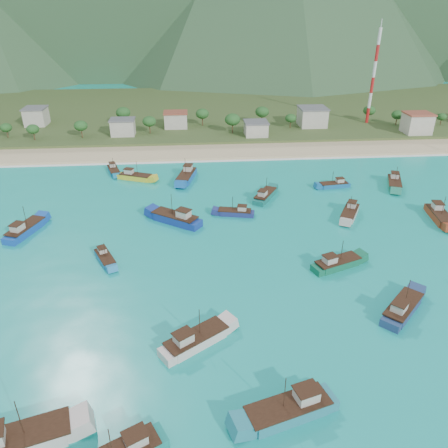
{
  "coord_description": "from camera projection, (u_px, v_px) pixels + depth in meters",
  "views": [
    {
      "loc": [
        -5.62,
        -68.4,
        47.96
      ],
      "look_at": [
        1.36,
        18.0,
        3.0
      ],
      "focal_mm": 35.0,
      "sensor_mm": 36.0,
      "label": 1
    }
  ],
  "objects": [
    {
      "name": "boat_23",
      "position": [
        114.0,
        171.0,
        134.6
      ],
      "size": [
        5.24,
        9.38,
        5.32
      ],
      "rotation": [
        0.0,
        0.0,
        3.45
      ],
      "color": "#116D99",
      "rests_on": "ground"
    },
    {
      "name": "ground",
      "position": [
        224.0,
        282.0,
        83.01
      ],
      "size": [
        600.0,
        600.0,
        0.0
      ],
      "primitive_type": "plane",
      "color": "#0D9984",
      "rests_on": "ground"
    },
    {
      "name": "boat_7",
      "position": [
        135.0,
        177.0,
        129.48
      ],
      "size": [
        10.87,
        6.8,
        6.19
      ],
      "rotation": [
        0.0,
        0.0,
        4.33
      ],
      "color": "gold",
      "rests_on": "ground"
    },
    {
      "name": "boat_8",
      "position": [
        105.0,
        259.0,
        89.44
      ],
      "size": [
        5.73,
        8.43,
        4.84
      ],
      "rotation": [
        0.0,
        0.0,
        3.59
      ],
      "color": "#247FBE",
      "rests_on": "ground"
    },
    {
      "name": "land",
      "position": [
        200.0,
        112.0,
        206.88
      ],
      "size": [
        400.0,
        110.0,
        2.4
      ],
      "primitive_type": "cube",
      "color": "#385123",
      "rests_on": "ground"
    },
    {
      "name": "boat_13",
      "position": [
        25.0,
        230.0,
        99.67
      ],
      "size": [
        7.14,
        12.04,
        6.83
      ],
      "rotation": [
        0.0,
        0.0,
        5.94
      ],
      "color": "#1346AD",
      "rests_on": "ground"
    },
    {
      "name": "boat_3",
      "position": [
        195.0,
        341.0,
        67.5
      ],
      "size": [
        11.48,
        9.29,
        6.82
      ],
      "rotation": [
        0.0,
        0.0,
        5.31
      ],
      "color": "beige",
      "rests_on": "ground"
    },
    {
      "name": "boat_9",
      "position": [
        235.0,
        213.0,
        108.23
      ],
      "size": [
        9.41,
        4.53,
        5.35
      ],
      "rotation": [
        0.0,
        0.0,
        1.36
      ],
      "color": "navy",
      "rests_on": "ground"
    },
    {
      "name": "beach",
      "position": [
        206.0,
        152.0,
        152.91
      ],
      "size": [
        400.0,
        18.0,
        1.2
      ],
      "primitive_type": "cube",
      "color": "beige",
      "rests_on": "ground"
    },
    {
      "name": "boat_15",
      "position": [
        402.0,
        309.0,
        74.4
      ],
      "size": [
        10.42,
        10.39,
        6.71
      ],
      "rotation": [
        0.0,
        0.0,
        5.49
      ],
      "color": "navy",
      "rests_on": "ground"
    },
    {
      "name": "vegetation",
      "position": [
        188.0,
        121.0,
        171.12
      ],
      "size": [
        277.49,
        26.07,
        8.68
      ],
      "color": "#235623",
      "rests_on": "ground"
    },
    {
      "name": "boat_12",
      "position": [
        187.0,
        176.0,
        129.38
      ],
      "size": [
        6.52,
        12.8,
        7.26
      ],
      "rotation": [
        0.0,
        0.0,
        2.89
      ],
      "color": "#165AAE",
      "rests_on": "ground"
    },
    {
      "name": "radio_tower",
      "position": [
        373.0,
        77.0,
        174.35
      ],
      "size": [
        1.2,
        1.2,
        36.44
      ],
      "color": "red",
      "rests_on": "ground"
    },
    {
      "name": "boat_24",
      "position": [
        290.0,
        410.0,
        55.99
      ],
      "size": [
        13.03,
        7.14,
        7.39
      ],
      "rotation": [
        0.0,
        0.0,
        1.86
      ],
      "color": "teal",
      "rests_on": "ground"
    },
    {
      "name": "boat_22",
      "position": [
        439.0,
        216.0,
        106.04
      ],
      "size": [
        4.99,
        11.94,
        6.84
      ],
      "rotation": [
        0.0,
        0.0,
        3.0
      ],
      "color": "maroon",
      "rests_on": "ground"
    },
    {
      "name": "village",
      "position": [
        254.0,
        121.0,
        172.9
      ],
      "size": [
        221.81,
        32.85,
        7.19
      ],
      "color": "beige",
      "rests_on": "ground"
    },
    {
      "name": "surf_line",
      "position": [
        207.0,
        161.0,
        144.5
      ],
      "size": [
        400.0,
        2.5,
        0.08
      ],
      "primitive_type": "cube",
      "color": "white",
      "rests_on": "ground"
    },
    {
      "name": "boat_6",
      "position": [
        350.0,
        213.0,
        107.73
      ],
      "size": [
        7.72,
        10.56,
        6.13
      ],
      "rotation": [
        0.0,
        0.0,
        2.63
      ],
      "color": "#BBB4AA",
      "rests_on": "ground"
    },
    {
      "name": "boat_10",
      "position": [
        394.0,
        183.0,
        124.87
      ],
      "size": [
        7.04,
        11.63,
        6.61
      ],
      "rotation": [
        0.0,
        0.0,
        2.78
      ],
      "color": "#218266",
      "rests_on": "ground"
    },
    {
      "name": "boat_4",
      "position": [
        334.0,
        185.0,
        124.31
      ],
      "size": [
        9.07,
        3.67,
        5.21
      ],
      "rotation": [
        0.0,
        0.0,
        1.69
      ],
      "color": "#125C97",
      "rests_on": "ground"
    },
    {
      "name": "boat_20",
      "position": [
        176.0,
        219.0,
        104.44
      ],
      "size": [
        12.67,
        10.49,
        7.58
      ],
      "rotation": [
        0.0,
        0.0,
        0.96
      ],
      "color": "navy",
      "rests_on": "ground"
    },
    {
      "name": "boat_14",
      "position": [
        17.0,
        442.0,
        51.83
      ],
      "size": [
        14.0,
        7.66,
        7.93
      ],
      "rotation": [
        0.0,
        0.0,
        5.0
      ],
      "color": "beige",
      "rests_on": "ground"
    },
    {
      "name": "boat_19",
      "position": [
        265.0,
        196.0,
        117.05
      ],
      "size": [
        7.93,
        10.55,
        6.16
      ],
      "rotation": [
        0.0,
        0.0,
        5.75
      ],
      "color": "#12655D",
      "rests_on": "ground"
    },
    {
      "name": "boat_18",
      "position": [
        337.0,
        264.0,
        87.13
      ],
      "size": [
        11.05,
        6.79,
        6.28
      ],
      "rotation": [
        0.0,
        0.0,
        5.08
      ],
      "color": "#0E6243",
      "rests_on": "ground"
    }
  ]
}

